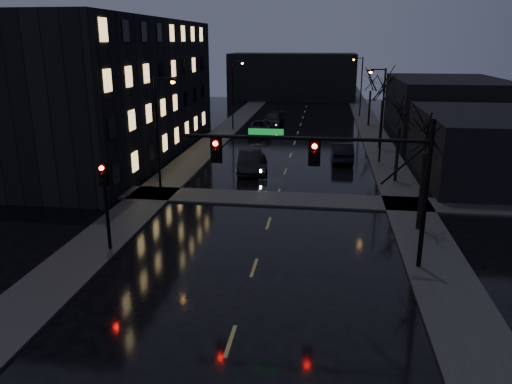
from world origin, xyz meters
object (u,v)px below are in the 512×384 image
(oncoming_car_a, at_px, (256,163))
(oncoming_car_d, at_px, (273,120))
(oncoming_car_c, at_px, (261,128))
(lead_car, at_px, (342,152))
(oncoming_car_b, at_px, (250,162))

(oncoming_car_a, xyz_separation_m, oncoming_car_d, (-0.96, 22.08, 0.06))
(oncoming_car_a, height_order, oncoming_car_c, oncoming_car_c)
(oncoming_car_a, relative_size, lead_car, 0.88)
(oncoming_car_b, relative_size, oncoming_car_c, 0.92)
(oncoming_car_a, relative_size, oncoming_car_c, 0.80)
(oncoming_car_a, xyz_separation_m, oncoming_car_b, (-0.50, -0.09, 0.09))
(oncoming_car_a, bearing_deg, oncoming_car_d, 84.99)
(oncoming_car_b, bearing_deg, oncoming_car_c, 88.65)
(oncoming_car_a, xyz_separation_m, lead_car, (6.96, 4.71, 0.08))
(oncoming_car_b, height_order, oncoming_car_c, oncoming_car_b)
(oncoming_car_b, relative_size, oncoming_car_d, 0.92)
(oncoming_car_c, xyz_separation_m, lead_car, (8.73, -11.90, 0.06))
(oncoming_car_b, relative_size, lead_car, 1.02)
(oncoming_car_c, distance_m, oncoming_car_d, 5.54)
(oncoming_car_a, bearing_deg, oncoming_car_b, -177.27)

